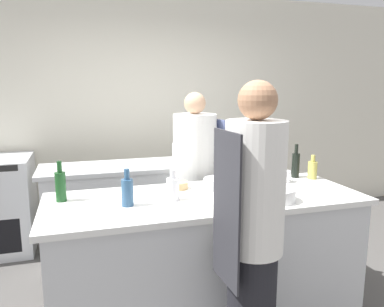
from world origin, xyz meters
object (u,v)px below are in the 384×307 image
(chef_at_prep_near, at_px, (253,237))
(bottle_wine, at_px, (173,188))
(cup, at_px, (285,176))
(bottle_sauce, at_px, (296,164))
(bottle_water, at_px, (127,191))
(bowl_prep_small, at_px, (218,183))
(bottle_vinegar, at_px, (61,185))
(bowl_ceramic_blue, at_px, (275,194))
(bowl_mixing_large, at_px, (177,185))
(chef_at_stove, at_px, (195,184))
(bottle_cooking_oil, at_px, (312,169))
(bottle_olive_oil, at_px, (258,178))
(stockpot, at_px, (183,151))

(chef_at_prep_near, distance_m, bottle_wine, 0.72)
(bottle_wine, distance_m, cup, 1.03)
(bottle_sauce, relative_size, bottle_water, 1.16)
(bowl_prep_small, bearing_deg, bottle_vinegar, 179.72)
(bowl_ceramic_blue, distance_m, cup, 0.54)
(bottle_water, distance_m, bowl_mixing_large, 0.53)
(chef_at_stove, height_order, bottle_cooking_oil, chef_at_stove)
(bottle_cooking_oil, xyz_separation_m, bowl_mixing_large, (-1.17, 0.04, -0.06))
(bottle_wine, bearing_deg, chef_at_stove, 62.44)
(bottle_vinegar, height_order, bottle_sauce, bottle_sauce)
(chef_at_stove, xyz_separation_m, bowl_prep_small, (0.01, -0.57, 0.15))
(bottle_cooking_oil, xyz_separation_m, bottle_water, (-1.59, -0.27, 0.02))
(bottle_water, bearing_deg, bottle_olive_oil, 4.07)
(bottle_olive_oil, bearing_deg, bottle_cooking_oil, 18.42)
(bottle_cooking_oil, xyz_separation_m, bowl_ceramic_blue, (-0.61, -0.45, -0.04))
(chef_at_stove, relative_size, bowl_ceramic_blue, 6.00)
(bottle_olive_oil, distance_m, bottle_water, 0.98)
(chef_at_stove, distance_m, bowl_prep_small, 0.59)
(bottle_wine, height_order, cup, bottle_wine)
(chef_at_stove, height_order, stockpot, chef_at_stove)
(bottle_vinegar, distance_m, bottle_sauce, 1.91)
(bowl_ceramic_blue, relative_size, cup, 2.92)
(chef_at_prep_near, distance_m, cup, 1.11)
(bottle_vinegar, relative_size, bottle_sauce, 0.97)
(chef_at_stove, bearing_deg, stockpot, 161.28)
(bottle_sauce, bearing_deg, bottle_vinegar, -176.17)
(bottle_olive_oil, height_order, cup, bottle_olive_oil)
(bottle_vinegar, xyz_separation_m, bowl_ceramic_blue, (1.41, -0.41, -0.07))
(bottle_wine, bearing_deg, bowl_prep_small, 25.76)
(chef_at_stove, distance_m, bottle_olive_oil, 0.80)
(bottle_water, bearing_deg, chef_at_stove, 48.06)
(bottle_cooking_oil, relative_size, bottle_sauce, 0.71)
(bottle_olive_oil, xyz_separation_m, bottle_wine, (-0.67, -0.04, -0.02))
(bottle_cooking_oil, height_order, cup, bottle_cooking_oil)
(bottle_wine, bearing_deg, bowl_ceramic_blue, -17.31)
(cup, bearing_deg, bowl_prep_small, -178.12)
(chef_at_stove, bearing_deg, bowl_ceramic_blue, 1.98)
(bottle_olive_oil, xyz_separation_m, stockpot, (-0.21, 1.31, -0.01))
(bottle_sauce, relative_size, bowl_prep_small, 1.25)
(chef_at_stove, bearing_deg, bottle_sauce, 46.92)
(chef_at_prep_near, relative_size, bowl_prep_small, 7.56)
(bowl_prep_small, bearing_deg, cup, 1.88)
(bottle_olive_oil, bearing_deg, stockpot, 99.28)
(bottle_vinegar, bearing_deg, bowl_mixing_large, 5.30)
(bottle_cooking_oil, relative_size, bowl_prep_small, 0.89)
(bottle_olive_oil, height_order, bottle_sauce, bottle_sauce)
(bowl_prep_small, bearing_deg, bottle_sauce, 9.97)
(bottle_sauce, relative_size, cup, 3.06)
(chef_at_stove, relative_size, bottle_olive_oil, 6.32)
(chef_at_prep_near, xyz_separation_m, stockpot, (0.15, 1.99, 0.14))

